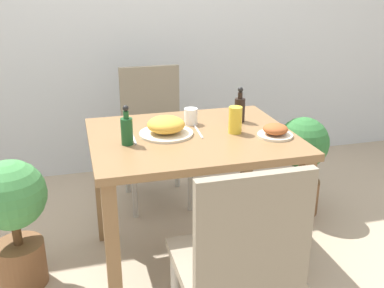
{
  "coord_description": "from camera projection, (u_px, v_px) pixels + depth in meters",
  "views": [
    {
      "loc": [
        -0.54,
        -1.98,
        1.46
      ],
      "look_at": [
        0.0,
        0.0,
        0.68
      ],
      "focal_mm": 42.0,
      "sensor_mm": 36.0,
      "label": 1
    }
  ],
  "objects": [
    {
      "name": "dining_table",
      "position": [
        192.0,
        156.0,
        2.22
      ],
      "size": [
        0.98,
        0.79,
        0.73
      ],
      "color": "olive",
      "rests_on": "ground_plane"
    },
    {
      "name": "ground_plane",
      "position": [
        192.0,
        260.0,
        2.44
      ],
      "size": [
        16.0,
        16.0,
        0.0
      ],
      "primitive_type": "plane",
      "color": "tan"
    },
    {
      "name": "sauce_bottle",
      "position": [
        240.0,
        108.0,
        2.35
      ],
      "size": [
        0.06,
        0.06,
        0.19
      ],
      "color": "black",
      "rests_on": "dining_table"
    },
    {
      "name": "fork_utensil",
      "position": [
        133.0,
        137.0,
        2.14
      ],
      "size": [
        0.01,
        0.19,
        0.0
      ],
      "rotation": [
        0.0,
        0.0,
        1.55
      ],
      "color": "silver",
      "rests_on": "dining_table"
    },
    {
      "name": "condiment_bottle",
      "position": [
        127.0,
        130.0,
        2.03
      ],
      "size": [
        0.06,
        0.06,
        0.19
      ],
      "color": "#194C23",
      "rests_on": "dining_table"
    },
    {
      "name": "potted_plant_right",
      "position": [
        302.0,
        159.0,
        2.83
      ],
      "size": [
        0.32,
        0.32,
        0.64
      ],
      "color": "brown",
      "rests_on": "ground_plane"
    },
    {
      "name": "chair_far",
      "position": [
        154.0,
        128.0,
        2.98
      ],
      "size": [
        0.42,
        0.42,
        0.89
      ],
      "color": "gray",
      "rests_on": "ground_plane"
    },
    {
      "name": "food_plate",
      "position": [
        166.0,
        127.0,
        2.17
      ],
      "size": [
        0.26,
        0.26,
        0.09
      ],
      "color": "beige",
      "rests_on": "dining_table"
    },
    {
      "name": "drink_cup",
      "position": [
        191.0,
        116.0,
        2.32
      ],
      "size": [
        0.07,
        0.07,
        0.08
      ],
      "color": "white",
      "rests_on": "dining_table"
    },
    {
      "name": "spoon_utensil",
      "position": [
        198.0,
        131.0,
        2.22
      ],
      "size": [
        0.02,
        0.2,
        0.0
      ],
      "rotation": [
        0.0,
        0.0,
        1.5
      ],
      "color": "silver",
      "rests_on": "dining_table"
    },
    {
      "name": "side_plate",
      "position": [
        275.0,
        131.0,
        2.15
      ],
      "size": [
        0.17,
        0.17,
        0.06
      ],
      "color": "beige",
      "rests_on": "dining_table"
    },
    {
      "name": "juice_glass",
      "position": [
        235.0,
        120.0,
        2.18
      ],
      "size": [
        0.07,
        0.07,
        0.13
      ],
      "color": "gold",
      "rests_on": "dining_table"
    },
    {
      "name": "chair_near",
      "position": [
        239.0,
        260.0,
        1.6
      ],
      "size": [
        0.42,
        0.42,
        0.89
      ],
      "rotation": [
        0.0,
        0.0,
        3.14
      ],
      "color": "gray",
      "rests_on": "ground_plane"
    },
    {
      "name": "potted_plant_left",
      "position": [
        14.0,
        214.0,
        2.12
      ],
      "size": [
        0.33,
        0.33,
        0.66
      ],
      "color": "brown",
      "rests_on": "ground_plane"
    }
  ]
}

